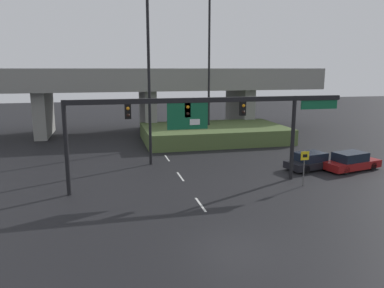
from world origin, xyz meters
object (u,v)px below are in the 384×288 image
Objects in this scene: parked_sedan_mid_right at (351,162)px; signal_gantry at (205,114)px; parked_sedan_near_right at (311,161)px; speed_limit_sign at (304,163)px; highway_light_pole_near at (149,61)px; highway_light_pole_far at (209,58)px.

signal_gantry is at bearing 173.04° from parked_sedan_mid_right.
signal_gantry is 4.13× the size of parked_sedan_near_right.
parked_sedan_mid_right is at bearing 27.05° from speed_limit_sign.
highway_light_pole_near is at bearing 113.62° from signal_gantry.
signal_gantry is 17.77m from highway_light_pole_far.
parked_sedan_near_right is (2.92, 3.92, -1.00)m from speed_limit_sign.
signal_gantry is 1.17× the size of highway_light_pole_near.
highway_light_pole_far is at bearing 51.71° from highway_light_pole_near.
highway_light_pole_near is at bearing 147.90° from parked_sedan_mid_right.
highway_light_pole_far is 17.31m from parked_sedan_near_right.
speed_limit_sign reaches higher than parked_sedan_near_right.
speed_limit_sign is at bearing -84.97° from highway_light_pole_far.
highway_light_pole_far reaches higher than highway_light_pole_near.
parked_sedan_near_right is (12.36, -4.49, -7.93)m from highway_light_pole_near.
speed_limit_sign is 14.42m from highway_light_pole_near.
parked_sedan_mid_right is (7.49, -15.33, -8.43)m from highway_light_pole_far.
signal_gantry is 7.61× the size of speed_limit_sign.
parked_sedan_near_right is at bearing 150.02° from parked_sedan_mid_right.
highway_light_pole_near reaches higher than parked_sedan_mid_right.
speed_limit_sign is 6.67m from parked_sedan_mid_right.
highway_light_pole_near is 3.54× the size of parked_sedan_near_right.
parked_sedan_near_right is 3.10m from parked_sedan_mid_right.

